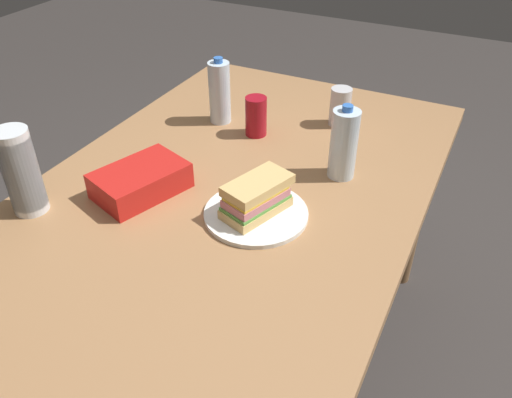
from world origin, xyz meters
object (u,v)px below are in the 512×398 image
object	(u,v)px
paper_plate	(256,214)
soda_can_red	(256,116)
chip_bag	(141,181)
sandwich	(257,197)
plastic_cup_stack	(21,172)
soda_can_silver	(340,107)
water_bottle_tall	(220,92)
water_bottle_spare	(344,144)
dining_table	(231,213)

from	to	relation	value
paper_plate	soda_can_red	xyz separation A→B (m)	(0.37, 0.19, 0.06)
paper_plate	chip_bag	bearing A→B (deg)	97.52
sandwich	plastic_cup_stack	world-z (taller)	plastic_cup_stack
sandwich	plastic_cup_stack	xyz separation A→B (m)	(-0.23, 0.51, 0.06)
paper_plate	plastic_cup_stack	distance (m)	0.57
soda_can_red	soda_can_silver	distance (m)	0.27
chip_bag	water_bottle_tall	bearing A→B (deg)	-158.98
chip_bag	plastic_cup_stack	world-z (taller)	plastic_cup_stack
water_bottle_spare	sandwich	bearing A→B (deg)	154.22
soda_can_red	soda_can_silver	xyz separation A→B (m)	(0.18, -0.21, 0.00)
chip_bag	soda_can_silver	size ratio (longest dim) A/B	1.89
chip_bag	water_bottle_spare	size ratio (longest dim) A/B	1.10
water_bottle_tall	soda_can_silver	xyz separation A→B (m)	(0.15, -0.35, -0.04)
dining_table	plastic_cup_stack	bearing A→B (deg)	128.32
dining_table	paper_plate	size ratio (longest dim) A/B	5.93
water_bottle_tall	plastic_cup_stack	size ratio (longest dim) A/B	0.96
soda_can_red	dining_table	bearing A→B (deg)	-166.96
chip_bag	water_bottle_tall	distance (m)	0.45
sandwich	chip_bag	bearing A→B (deg)	98.28
soda_can_red	soda_can_silver	world-z (taller)	same
paper_plate	soda_can_silver	bearing A→B (deg)	-2.41
water_bottle_tall	plastic_cup_stack	bearing A→B (deg)	163.55
soda_can_silver	plastic_cup_stack	bearing A→B (deg)	145.32
sandwich	water_bottle_tall	world-z (taller)	water_bottle_tall
soda_can_red	water_bottle_tall	xyz separation A→B (m)	(0.03, 0.14, 0.04)
dining_table	soda_can_red	bearing A→B (deg)	13.04
plastic_cup_stack	water_bottle_spare	distance (m)	0.81
soda_can_red	chip_bag	xyz separation A→B (m)	(-0.41, 0.13, -0.03)
dining_table	soda_can_red	xyz separation A→B (m)	(0.29, 0.07, 0.15)
dining_table	water_bottle_spare	world-z (taller)	water_bottle_spare
dining_table	water_bottle_spare	xyz separation A→B (m)	(0.18, -0.24, 0.19)
paper_plate	water_bottle_tall	xyz separation A→B (m)	(0.40, 0.33, 0.09)
dining_table	chip_bag	size ratio (longest dim) A/B	6.62
paper_plate	plastic_cup_stack	bearing A→B (deg)	113.66
plastic_cup_stack	water_bottle_spare	bearing A→B (deg)	-52.44
water_bottle_tall	soda_can_silver	distance (m)	0.38
paper_plate	plastic_cup_stack	world-z (taller)	plastic_cup_stack
paper_plate	water_bottle_spare	distance (m)	0.31
chip_bag	soda_can_silver	bearing A→B (deg)	169.49
dining_table	soda_can_silver	bearing A→B (deg)	-17.04
paper_plate	sandwich	bearing A→B (deg)	7.62
water_bottle_spare	soda_can_silver	size ratio (longest dim) A/B	1.71
paper_plate	soda_can_silver	xyz separation A→B (m)	(0.55, -0.02, 0.06)
water_bottle_tall	water_bottle_spare	distance (m)	0.47
soda_can_silver	dining_table	bearing A→B (deg)	162.96
dining_table	water_bottle_tall	distance (m)	0.42
sandwich	chip_bag	world-z (taller)	sandwich
paper_plate	soda_can_red	bearing A→B (deg)	26.37
water_bottle_spare	plastic_cup_stack	bearing A→B (deg)	127.56
dining_table	paper_plate	xyz separation A→B (m)	(-0.09, -0.12, 0.10)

